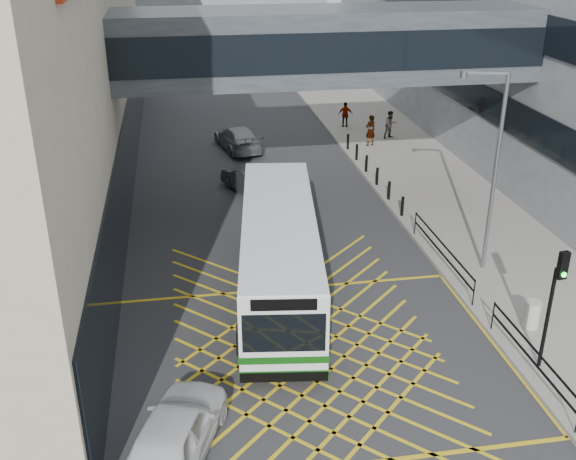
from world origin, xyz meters
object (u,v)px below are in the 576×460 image
traffic_light (555,293)px  pedestrian_b (390,125)px  litter_bin (532,314)px  pedestrian_c (345,115)px  car_silver (238,138)px  car_dark (251,181)px  car_white (175,433)px  street_lamp (492,162)px  pedestrian_a (370,131)px  bus (279,251)px

traffic_light → pedestrian_b: 23.70m
litter_bin → pedestrian_c: size_ratio=0.57×
car_silver → pedestrian_c: size_ratio=2.89×
traffic_light → pedestrian_c: (0.54, 26.38, -1.73)m
car_dark → car_silver: (0.08, 7.21, 0.05)m
car_white → car_dark: car_white is taller
pedestrian_c → traffic_light: bearing=101.2°
car_silver → traffic_light: 24.26m
street_lamp → litter_bin: size_ratio=8.13×
car_white → street_lamp: size_ratio=0.64×
car_white → street_lamp: (11.65, 8.15, 3.66)m
car_silver → traffic_light: size_ratio=1.19×
traffic_light → litter_bin: bearing=62.3°
pedestrian_c → pedestrian_a: bearing=108.7°
pedestrian_c → litter_bin: bearing=102.9°
car_dark → pedestrian_b: 12.10m
car_dark → litter_bin: 15.81m
car_white → pedestrian_a: bearing=-96.2°
pedestrian_a → pedestrian_c: 4.23m
bus → pedestrian_b: bearing=68.7°
bus → street_lamp: size_ratio=1.52×
car_white → litter_bin: (11.57, 3.91, -0.14)m
pedestrian_a → pedestrian_b: bearing=-161.0°
bus → litter_bin: (7.74, -3.84, -1.06)m
pedestrian_c → car_silver: bearing=35.8°
litter_bin → pedestrian_a: pedestrian_a is taller
car_silver → pedestrian_a: (7.77, -1.04, 0.36)m
pedestrian_c → pedestrian_b: bearing=138.6°
car_dark → litter_bin: car_dark is taller
traffic_light → bus: bearing=131.4°
car_white → car_silver: bearing=-79.1°
bus → pedestrian_b: bus is taller
car_white → car_silver: 25.31m
traffic_light → car_white: bearing=-178.8°
car_white → traffic_light: (10.81, 1.77, 1.93)m
bus → car_white: 8.69m
street_lamp → litter_bin: (-0.08, -4.25, -3.80)m
traffic_light → street_lamp: 6.67m
car_white → car_silver: size_ratio=1.03×
bus → car_dark: size_ratio=2.67×
car_dark → street_lamp: bearing=106.8°
car_dark → traffic_light: size_ratio=1.10×
bus → pedestrian_b: 20.01m
car_white → litter_bin: 12.21m
car_white → pedestrian_c: (11.35, 28.15, 0.20)m
street_lamp → pedestrian_b: 17.54m
bus → street_lamp: bearing=10.5°
car_dark → car_white: bearing=55.7°
car_white → traffic_light: 11.12m
car_white → pedestrian_b: (13.47, 25.26, 0.23)m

